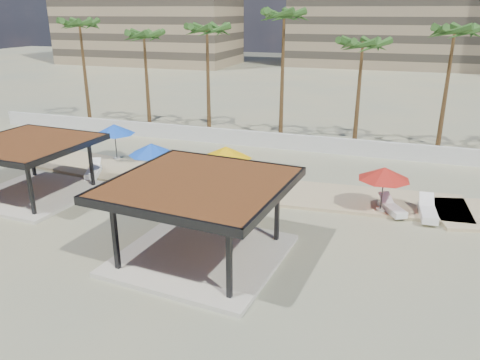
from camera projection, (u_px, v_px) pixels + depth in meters
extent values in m
plane|color=tan|center=(243.00, 248.00, 20.82)|extent=(200.00, 200.00, 0.00)
cube|color=#C6B284|center=(107.00, 168.00, 31.09)|extent=(16.40, 6.19, 0.24)
cube|color=#C6B284|center=(315.00, 196.00, 26.44)|extent=(16.24, 5.11, 0.24)
cube|color=silver|center=(310.00, 144.00, 34.87)|extent=(56.00, 0.30, 1.20)
cube|color=beige|center=(202.00, 255.00, 20.01)|extent=(7.14, 7.14, 0.20)
cube|color=black|center=(115.00, 235.00, 18.30)|extent=(0.19, 0.19, 2.97)
cube|color=black|center=(180.00, 192.00, 22.55)|extent=(0.19, 0.19, 2.97)
cube|color=black|center=(229.00, 260.00, 16.39)|extent=(0.19, 0.19, 2.97)
cube|color=black|center=(277.00, 209.00, 20.65)|extent=(0.19, 0.19, 2.97)
cube|color=brown|center=(200.00, 185.00, 18.92)|extent=(7.35, 7.35, 0.28)
cube|color=black|center=(152.00, 216.00, 16.03)|extent=(6.82, 0.77, 0.34)
cube|color=black|center=(235.00, 161.00, 21.81)|extent=(6.82, 0.77, 0.34)
cube|color=black|center=(131.00, 173.00, 20.21)|extent=(0.77, 6.82, 0.34)
cube|color=black|center=(278.00, 197.00, 17.62)|extent=(0.77, 6.82, 0.34)
cube|color=beige|center=(35.00, 194.00, 26.68)|extent=(6.44, 6.44, 0.18)
cube|color=black|center=(32.00, 154.00, 28.99)|extent=(0.18, 0.18, 2.74)
cube|color=black|center=(31.00, 189.00, 23.37)|extent=(0.18, 0.18, 2.74)
cube|color=black|center=(91.00, 163.00, 27.34)|extent=(0.18, 0.18, 2.74)
cube|color=brown|center=(27.00, 144.00, 25.67)|extent=(6.63, 6.63, 0.26)
cube|color=black|center=(67.00, 131.00, 28.37)|extent=(6.30, 0.55, 0.31)
cube|color=black|center=(72.00, 150.00, 24.55)|extent=(0.55, 6.30, 0.31)
cylinder|color=beige|center=(117.00, 158.00, 32.64)|extent=(0.48, 0.48, 0.12)
cylinder|color=#262628|center=(116.00, 143.00, 32.27)|extent=(0.07, 0.07, 2.31)
cone|color=blue|center=(114.00, 129.00, 31.93)|extent=(3.22, 3.22, 0.67)
cylinder|color=beige|center=(226.00, 189.00, 26.93)|extent=(0.51, 0.51, 0.12)
cylinder|color=#262628|center=(226.00, 170.00, 26.53)|extent=(0.07, 0.07, 2.45)
cone|color=#F9B607|center=(226.00, 153.00, 26.17)|extent=(3.77, 3.77, 0.71)
cylinder|color=beige|center=(380.00, 209.00, 24.23)|extent=(0.46, 0.46, 0.11)
cylinder|color=#262628|center=(382.00, 191.00, 23.88)|extent=(0.06, 0.06, 2.20)
cone|color=red|center=(384.00, 173.00, 23.56)|extent=(3.34, 3.34, 0.64)
cylinder|color=beige|center=(154.00, 181.00, 28.19)|extent=(0.47, 0.47, 0.11)
cylinder|color=#262628|center=(153.00, 165.00, 27.83)|extent=(0.07, 0.07, 2.27)
cone|color=blue|center=(152.00, 149.00, 27.50)|extent=(3.34, 3.34, 0.66)
cube|color=white|center=(93.00, 173.00, 29.44)|extent=(1.47, 2.14, 0.28)
cube|color=white|center=(93.00, 170.00, 29.39)|extent=(1.47, 2.14, 0.06)
cube|color=white|center=(95.00, 163.00, 30.04)|extent=(0.90, 0.91, 0.52)
cube|color=white|center=(428.00, 213.00, 23.51)|extent=(0.93, 2.22, 0.30)
cube|color=white|center=(428.00, 210.00, 23.45)|extent=(0.93, 2.22, 0.06)
cube|color=white|center=(427.00, 199.00, 24.13)|extent=(0.77, 0.80, 0.55)
cube|color=white|center=(392.00, 210.00, 24.03)|extent=(1.53, 1.93, 0.26)
cube|color=white|center=(393.00, 207.00, 23.98)|extent=(1.53, 1.93, 0.06)
cube|color=white|center=(386.00, 197.00, 24.57)|extent=(0.86, 0.87, 0.47)
cone|color=brown|center=(85.00, 75.00, 41.89)|extent=(0.36, 0.36, 9.06)
ellipsoid|color=#2B551E|center=(79.00, 25.00, 40.43)|extent=(3.00, 3.00, 1.80)
cone|color=brown|center=(147.00, 82.00, 40.59)|extent=(0.36, 0.36, 8.19)
ellipsoid|color=#2B551E|center=(144.00, 36.00, 39.28)|extent=(3.00, 3.00, 1.80)
cone|color=brown|center=(208.00, 83.00, 38.16)|extent=(0.36, 0.36, 8.75)
ellipsoid|color=#2B551E|center=(207.00, 30.00, 36.75)|extent=(3.00, 3.00, 1.80)
cone|color=brown|center=(282.00, 78.00, 36.88)|extent=(0.36, 0.36, 9.84)
ellipsoid|color=#2B551E|center=(284.00, 16.00, 35.29)|extent=(3.00, 3.00, 1.80)
cone|color=brown|center=(358.00, 96.00, 34.98)|extent=(0.36, 0.36, 7.86)
ellipsoid|color=#2B551E|center=(363.00, 45.00, 33.72)|extent=(3.00, 3.00, 1.80)
cone|color=brown|center=(446.00, 93.00, 33.18)|extent=(0.36, 0.36, 8.84)
ellipsoid|color=#2B551E|center=(455.00, 32.00, 31.76)|extent=(3.00, 3.00, 1.80)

